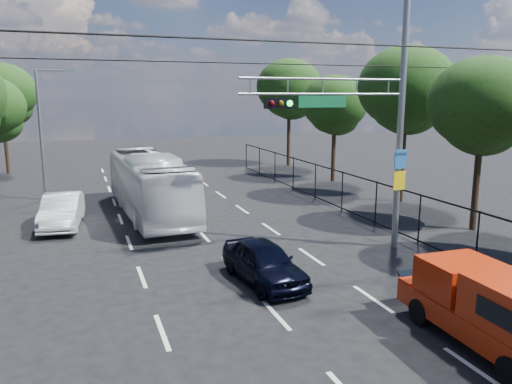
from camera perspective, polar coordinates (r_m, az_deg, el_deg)
name	(u,v)px	position (r m, az deg, el deg)	size (l,w,h in m)	color
lane_markings	(193,224)	(22.71, -7.25, -3.62)	(6.12, 38.00, 0.01)	beige
signal_mast	(373,109)	(18.39, 13.19, 9.26)	(6.43, 0.39, 9.50)	slate
streetlight_left	(44,128)	(29.58, -23.08, 6.73)	(2.09, 0.22, 7.08)	slate
utility_wires	(222,48)	(17.02, -3.92, 16.11)	(22.00, 5.04, 0.74)	black
fence_right	(362,198)	(23.63, 12.00, -0.64)	(0.06, 34.03, 2.00)	black
tree_right_b	(482,111)	(22.90, 24.46, 8.41)	(4.50, 4.50, 7.31)	black
tree_right_c	(406,94)	(27.88, 16.80, 10.62)	(5.10, 5.10, 8.29)	black
tree_right_d	(335,108)	(33.60, 9.00, 9.45)	(4.32, 4.32, 7.02)	black
tree_right_e	(289,92)	(40.88, 3.83, 11.35)	(5.28, 5.28, 8.58)	black
tree_left_e	(2,97)	(40.80, -27.05, 9.61)	(4.92, 4.92, 7.99)	black
red_pickup	(495,308)	(12.79, 25.64, -11.87)	(1.97, 5.03, 1.85)	black
navy_hatchback	(264,262)	(15.55, 0.90, -8.00)	(1.54, 3.82, 1.30)	black
white_bus	(149,184)	(24.63, -12.08, 0.87)	(2.47, 10.56, 2.94)	silver
white_van	(62,211)	(23.49, -21.30, -2.02)	(1.52, 4.36, 1.44)	silver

